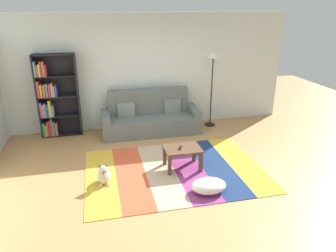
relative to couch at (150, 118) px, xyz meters
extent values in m
plane|color=#B27F4C|center=(0.12, -2.02, -0.34)|extent=(14.00, 14.00, 0.00)
cube|color=silver|center=(0.12, 0.53, 1.01)|extent=(6.80, 0.10, 2.70)
cube|color=gold|center=(-1.24, -1.97, -0.33)|extent=(0.53, 2.31, 0.01)
cube|color=#C64C2D|center=(-0.71, -1.97, -0.33)|extent=(0.53, 2.31, 0.01)
cube|color=tan|center=(-0.18, -1.97, -0.33)|extent=(0.53, 2.31, 0.01)
cube|color=#843370|center=(0.36, -1.97, -0.33)|extent=(0.53, 2.31, 0.01)
cube|color=navy|center=(0.89, -1.97, -0.33)|extent=(0.53, 2.31, 0.01)
cube|color=gold|center=(1.42, -1.97, -0.33)|extent=(0.53, 2.31, 0.01)
cube|color=#59605B|center=(0.00, -0.07, -0.14)|extent=(1.90, 0.80, 0.40)
cube|color=#59605B|center=(0.00, 0.23, 0.36)|extent=(1.90, 0.20, 0.60)
cube|color=#59605B|center=(-1.04, -0.07, -0.06)|extent=(0.18, 0.80, 0.56)
cube|color=#59605B|center=(1.04, -0.07, -0.06)|extent=(0.18, 0.80, 0.56)
cube|color=slate|center=(-0.55, 0.11, 0.22)|extent=(0.42, 0.19, 0.36)
cube|color=slate|center=(0.55, 0.11, 0.22)|extent=(0.42, 0.19, 0.36)
cube|color=black|center=(-2.47, 0.28, 0.60)|extent=(0.04, 0.28, 1.87)
cube|color=black|center=(-1.60, 0.28, 0.60)|extent=(0.04, 0.28, 1.87)
cube|color=black|center=(-2.04, 0.41, 0.60)|extent=(0.90, 0.01, 1.87)
cube|color=black|center=(-2.04, 0.28, -0.32)|extent=(0.86, 0.28, 0.02)
cube|color=black|center=(-2.04, 0.28, 0.14)|extent=(0.86, 0.28, 0.02)
cube|color=black|center=(-2.04, 0.28, 0.60)|extent=(0.86, 0.28, 0.02)
cube|color=black|center=(-2.04, 0.28, 1.06)|extent=(0.86, 0.28, 0.02)
cube|color=black|center=(-2.04, 0.28, 1.52)|extent=(0.86, 0.28, 0.02)
cube|color=green|center=(-2.43, 0.27, -0.15)|extent=(0.05, 0.25, 0.31)
cube|color=gold|center=(-2.38, 0.24, -0.18)|extent=(0.03, 0.18, 0.26)
cube|color=red|center=(-2.34, 0.27, -0.13)|extent=(0.04, 0.26, 0.35)
cube|color=red|center=(-2.29, 0.27, -0.13)|extent=(0.03, 0.24, 0.36)
cube|color=#668C99|center=(-2.25, 0.23, -0.11)|extent=(0.03, 0.16, 0.40)
cube|color=#8C6647|center=(-2.21, 0.25, -0.14)|extent=(0.03, 0.21, 0.34)
cube|color=#8C6647|center=(-2.16, 0.24, -0.16)|extent=(0.05, 0.20, 0.29)
cube|color=purple|center=(-2.43, 0.24, 0.32)|extent=(0.04, 0.19, 0.34)
cube|color=orange|center=(-2.39, 0.24, 0.29)|extent=(0.03, 0.19, 0.29)
cube|color=#668C99|center=(-2.35, 0.24, 0.30)|extent=(0.04, 0.18, 0.31)
cube|color=#334CB2|center=(-2.29, 0.25, 0.30)|extent=(0.04, 0.21, 0.30)
cube|color=gold|center=(-2.24, 0.27, 0.34)|extent=(0.05, 0.25, 0.38)
cube|color=#668C99|center=(-2.19, 0.27, 0.28)|extent=(0.04, 0.24, 0.26)
cube|color=red|center=(-2.43, 0.26, 0.79)|extent=(0.05, 0.22, 0.36)
cube|color=gold|center=(-2.37, 0.28, 0.75)|extent=(0.04, 0.26, 0.28)
cube|color=#8C6647|center=(-2.31, 0.25, 0.75)|extent=(0.05, 0.20, 0.27)
cube|color=#8C6647|center=(-2.25, 0.24, 0.76)|extent=(0.04, 0.18, 0.30)
cube|color=purple|center=(-2.20, 0.25, 0.75)|extent=(0.04, 0.20, 0.28)
cube|color=orange|center=(-2.15, 0.28, 0.76)|extent=(0.04, 0.26, 0.30)
cube|color=#668C99|center=(-2.10, 0.28, 0.73)|extent=(0.03, 0.26, 0.25)
cube|color=#334CB2|center=(-2.06, 0.23, 0.73)|extent=(0.03, 0.17, 0.25)
cube|color=#668C99|center=(-2.43, 0.28, 1.23)|extent=(0.04, 0.26, 0.33)
cube|color=#8C6647|center=(-2.39, 0.24, 1.19)|extent=(0.03, 0.19, 0.25)
cube|color=gold|center=(-2.35, 0.24, 1.20)|extent=(0.03, 0.19, 0.27)
cube|color=red|center=(-2.31, 0.24, 1.23)|extent=(0.03, 0.18, 0.33)
cube|color=#8C6647|center=(-2.27, 0.27, 1.23)|extent=(0.04, 0.24, 0.32)
cube|color=red|center=(-2.22, 0.26, 1.19)|extent=(0.03, 0.22, 0.25)
cube|color=#513826|center=(0.26, -1.91, 0.06)|extent=(0.66, 0.49, 0.04)
cube|color=#513826|center=(-0.03, -2.11, -0.14)|extent=(0.06, 0.06, 0.37)
cube|color=#513826|center=(0.55, -2.11, -0.14)|extent=(0.06, 0.06, 0.37)
cube|color=#513826|center=(-0.03, -1.70, -0.14)|extent=(0.06, 0.06, 0.37)
cube|color=#513826|center=(0.55, -1.70, -0.14)|extent=(0.06, 0.06, 0.37)
ellipsoid|color=white|center=(0.45, -2.79, -0.22)|extent=(0.57, 0.42, 0.22)
ellipsoid|color=beige|center=(-1.18, -2.11, -0.21)|extent=(0.22, 0.30, 0.26)
sphere|color=beige|center=(-1.18, -2.21, -0.03)|extent=(0.15, 0.15, 0.15)
ellipsoid|color=#5B5750|center=(-1.18, -2.27, -0.04)|extent=(0.06, 0.07, 0.05)
ellipsoid|color=#5B5750|center=(-1.23, -2.19, 0.02)|extent=(0.05, 0.04, 0.08)
ellipsoid|color=#5B5750|center=(-1.13, -2.19, 0.02)|extent=(0.05, 0.04, 0.08)
sphere|color=beige|center=(-1.24, -2.24, -0.31)|extent=(0.06, 0.06, 0.06)
sphere|color=beige|center=(-1.12, -2.24, -0.31)|extent=(0.06, 0.06, 0.06)
cylinder|color=black|center=(1.54, 0.10, -0.32)|extent=(0.26, 0.26, 0.02)
cylinder|color=black|center=(1.54, 0.10, 0.52)|extent=(0.03, 0.03, 1.67)
cone|color=white|center=(1.54, 0.10, 1.42)|extent=(0.32, 0.32, 0.14)
cube|color=black|center=(0.21, -1.92, 0.09)|extent=(0.10, 0.15, 0.02)
camera|label=1|loc=(-1.17, -6.88, 2.50)|focal=33.48mm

